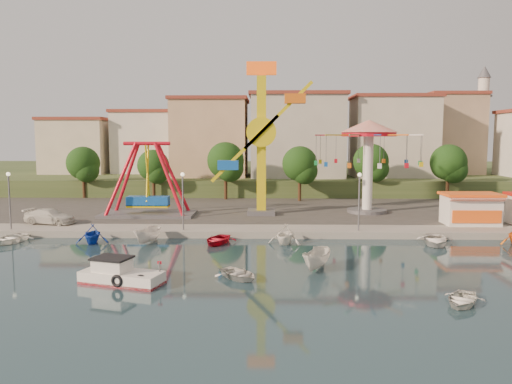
{
  "coord_description": "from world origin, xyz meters",
  "views": [
    {
      "loc": [
        -0.3,
        -31.9,
        9.0
      ],
      "look_at": [
        -1.35,
        14.0,
        4.0
      ],
      "focal_mm": 35.0,
      "sensor_mm": 36.0,
      "label": 1
    }
  ],
  "objects_px": {
    "kamikaze_tower": "(265,143)",
    "rowboat_a": "(239,274)",
    "pirate_ship_ride": "(148,181)",
    "skiff": "(317,260)",
    "van": "(50,216)",
    "wave_swinger": "(368,145)",
    "cabin_motorboat": "(120,276)"
  },
  "relations": [
    {
      "from": "kamikaze_tower",
      "to": "rowboat_a",
      "type": "bearing_deg",
      "value": -93.8
    },
    {
      "from": "pirate_ship_ride",
      "to": "skiff",
      "type": "distance_m",
      "value": 25.94
    },
    {
      "from": "pirate_ship_ride",
      "to": "van",
      "type": "bearing_deg",
      "value": -147.2
    },
    {
      "from": "wave_swinger",
      "to": "cabin_motorboat",
      "type": "bearing_deg",
      "value": -128.12
    },
    {
      "from": "cabin_motorboat",
      "to": "pirate_ship_ride",
      "type": "bearing_deg",
      "value": 115.78
    },
    {
      "from": "kamikaze_tower",
      "to": "van",
      "type": "height_order",
      "value": "kamikaze_tower"
    },
    {
      "from": "kamikaze_tower",
      "to": "van",
      "type": "bearing_deg",
      "value": -163.14
    },
    {
      "from": "pirate_ship_ride",
      "to": "kamikaze_tower",
      "type": "bearing_deg",
      "value": 4.35
    },
    {
      "from": "rowboat_a",
      "to": "cabin_motorboat",
      "type": "bearing_deg",
      "value": 149.13
    },
    {
      "from": "cabin_motorboat",
      "to": "van",
      "type": "distance_m",
      "value": 21.64
    },
    {
      "from": "pirate_ship_ride",
      "to": "rowboat_a",
      "type": "relative_size",
      "value": 3.12
    },
    {
      "from": "pirate_ship_ride",
      "to": "kamikaze_tower",
      "type": "relative_size",
      "value": 0.61
    },
    {
      "from": "kamikaze_tower",
      "to": "cabin_motorboat",
      "type": "distance_m",
      "value": 27.02
    },
    {
      "from": "kamikaze_tower",
      "to": "van",
      "type": "relative_size",
      "value": 3.27
    },
    {
      "from": "kamikaze_tower",
      "to": "cabin_motorboat",
      "type": "bearing_deg",
      "value": -110.06
    },
    {
      "from": "wave_swinger",
      "to": "skiff",
      "type": "height_order",
      "value": "wave_swinger"
    },
    {
      "from": "cabin_motorboat",
      "to": "van",
      "type": "xyz_separation_m",
      "value": [
        -12.17,
        17.87,
        0.85
      ]
    },
    {
      "from": "kamikaze_tower",
      "to": "wave_swinger",
      "type": "height_order",
      "value": "kamikaze_tower"
    },
    {
      "from": "kamikaze_tower",
      "to": "wave_swinger",
      "type": "relative_size",
      "value": 1.42
    },
    {
      "from": "wave_swinger",
      "to": "van",
      "type": "distance_m",
      "value": 34.23
    },
    {
      "from": "kamikaze_tower",
      "to": "rowboat_a",
      "type": "distance_m",
      "value": 24.51
    },
    {
      "from": "kamikaze_tower",
      "to": "van",
      "type": "distance_m",
      "value": 23.1
    },
    {
      "from": "wave_swinger",
      "to": "rowboat_a",
      "type": "height_order",
      "value": "wave_swinger"
    },
    {
      "from": "rowboat_a",
      "to": "van",
      "type": "bearing_deg",
      "value": 99.46
    },
    {
      "from": "pirate_ship_ride",
      "to": "rowboat_a",
      "type": "distance_m",
      "value": 25.07
    },
    {
      "from": "van",
      "to": "pirate_ship_ride",
      "type": "bearing_deg",
      "value": -45.82
    },
    {
      "from": "pirate_ship_ride",
      "to": "cabin_motorboat",
      "type": "distance_m",
      "value": 23.91
    },
    {
      "from": "cabin_motorboat",
      "to": "rowboat_a",
      "type": "bearing_deg",
      "value": 25.66
    },
    {
      "from": "van",
      "to": "kamikaze_tower",
      "type": "bearing_deg",
      "value": -61.76
    },
    {
      "from": "pirate_ship_ride",
      "to": "van",
      "type": "xyz_separation_m",
      "value": [
        -8.4,
        -5.41,
        -3.06
      ]
    },
    {
      "from": "cabin_motorboat",
      "to": "van",
      "type": "bearing_deg",
      "value": 140.83
    },
    {
      "from": "pirate_ship_ride",
      "to": "wave_swinger",
      "type": "height_order",
      "value": "wave_swinger"
    }
  ]
}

